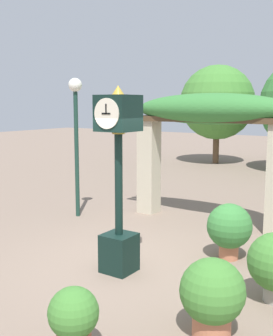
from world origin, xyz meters
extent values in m
plane|color=#7F6B5B|center=(0.00, 0.00, 0.00)|extent=(60.00, 60.00, 0.00)
cube|color=black|center=(0.06, -0.30, 0.31)|extent=(0.49, 0.49, 0.63)
cylinder|color=black|center=(0.06, -0.30, 1.44)|extent=(0.13, 0.13, 1.62)
cylinder|color=gold|center=(0.06, -0.30, 2.27)|extent=(0.20, 0.20, 0.04)
cube|color=black|center=(0.06, -0.30, 2.57)|extent=(0.56, 0.56, 0.56)
cylinder|color=beige|center=(0.06, -0.59, 2.57)|extent=(0.46, 0.02, 0.46)
cylinder|color=beige|center=(0.06, -0.01, 2.57)|extent=(0.46, 0.02, 0.46)
cube|color=black|center=(0.06, -0.60, 2.57)|extent=(0.16, 0.01, 0.02)
cube|color=black|center=(0.06, -0.60, 2.64)|extent=(0.02, 0.01, 0.15)
cone|color=gold|center=(0.06, -0.30, 2.92)|extent=(0.20, 0.20, 0.15)
cube|color=#BCB299|center=(-1.61, 3.18, 1.15)|extent=(0.44, 0.44, 2.30)
cube|color=#4C3823|center=(0.00, 2.96, 2.37)|extent=(4.25, 0.13, 0.12)
cube|color=#4C3823|center=(0.00, 3.18, 2.37)|extent=(4.25, 0.13, 0.12)
cube|color=#4C3823|center=(0.00, 3.40, 2.37)|extent=(4.25, 0.13, 0.12)
ellipsoid|color=#387A38|center=(0.00, 3.18, 2.60)|extent=(3.71, 1.04, 0.70)
sphere|color=#427F33|center=(1.05, -2.44, 0.49)|extent=(0.56, 0.56, 0.56)
cylinder|color=#B26B4C|center=(1.32, 1.25, 0.15)|extent=(0.34, 0.34, 0.30)
sphere|color=#387A38|center=(1.32, 1.25, 0.59)|extent=(0.79, 0.79, 0.79)
cylinder|color=#B26B4C|center=(2.13, -1.24, 0.14)|extent=(0.46, 0.46, 0.27)
sphere|color=#427F33|center=(2.13, -1.24, 0.56)|extent=(0.77, 0.77, 0.77)
cylinder|color=#19382D|center=(-2.83, 1.88, 1.49)|extent=(0.10, 0.10, 2.99)
sphere|color=white|center=(-2.83, 1.88, 3.15)|extent=(0.32, 0.32, 0.32)
cylinder|color=brown|center=(-3.85, 12.35, 0.80)|extent=(0.28, 0.28, 1.60)
sphere|color=#427F33|center=(-3.85, 12.35, 2.77)|extent=(3.35, 3.35, 3.35)
camera|label=1|loc=(4.01, -5.55, 2.71)|focal=45.00mm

